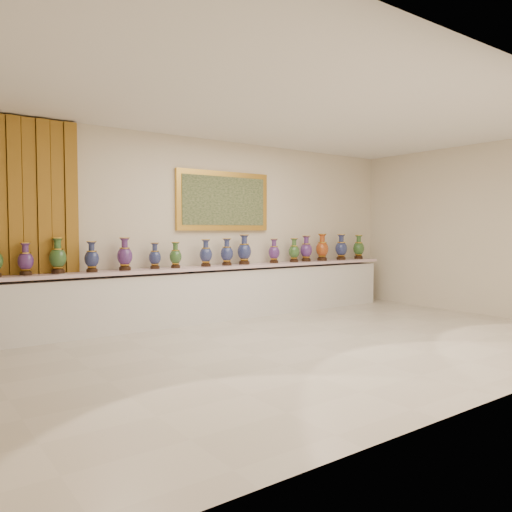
% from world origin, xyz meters
% --- Properties ---
extents(ground, '(8.00, 8.00, 0.00)m').
position_xyz_m(ground, '(0.00, 0.00, 0.00)').
color(ground, beige).
rests_on(ground, ground).
extents(room, '(8.00, 8.00, 8.00)m').
position_xyz_m(room, '(-2.51, 2.44, 1.58)').
color(room, beige).
rests_on(room, ground).
extents(counter, '(7.28, 0.48, 0.90)m').
position_xyz_m(counter, '(0.00, 2.27, 0.44)').
color(counter, white).
rests_on(counter, ground).
extents(vase_1, '(0.26, 0.26, 0.43)m').
position_xyz_m(vase_1, '(-2.94, 2.27, 1.09)').
color(vase_1, '#321D0D').
rests_on(vase_1, counter).
extents(vase_2, '(0.23, 0.23, 0.49)m').
position_xyz_m(vase_2, '(-2.54, 2.28, 1.12)').
color(vase_2, '#321D0D').
rests_on(vase_2, counter).
extents(vase_3, '(0.27, 0.27, 0.43)m').
position_xyz_m(vase_3, '(-2.09, 2.24, 1.09)').
color(vase_3, '#321D0D').
rests_on(vase_3, counter).
extents(vase_4, '(0.26, 0.26, 0.48)m').
position_xyz_m(vase_4, '(-1.60, 2.26, 1.12)').
color(vase_4, '#321D0D').
rests_on(vase_4, counter).
extents(vase_5, '(0.24, 0.24, 0.40)m').
position_xyz_m(vase_5, '(-1.12, 2.29, 1.08)').
color(vase_5, '#321D0D').
rests_on(vase_5, counter).
extents(vase_6, '(0.22, 0.22, 0.40)m').
position_xyz_m(vase_6, '(-0.79, 2.24, 1.08)').
color(vase_6, '#321D0D').
rests_on(vase_6, counter).
extents(vase_7, '(0.25, 0.25, 0.44)m').
position_xyz_m(vase_7, '(-0.26, 2.23, 1.10)').
color(vase_7, '#321D0D').
rests_on(vase_7, counter).
extents(vase_8, '(0.23, 0.23, 0.45)m').
position_xyz_m(vase_8, '(0.16, 2.25, 1.10)').
color(vase_8, '#321D0D').
rests_on(vase_8, counter).
extents(vase_9, '(0.25, 0.25, 0.51)m').
position_xyz_m(vase_9, '(0.52, 2.26, 1.13)').
color(vase_9, '#321D0D').
rests_on(vase_9, counter).
extents(vase_10, '(0.27, 0.27, 0.43)m').
position_xyz_m(vase_10, '(1.16, 2.26, 1.09)').
color(vase_10, '#321D0D').
rests_on(vase_10, counter).
extents(vase_11, '(0.21, 0.21, 0.44)m').
position_xyz_m(vase_11, '(1.63, 2.25, 1.10)').
color(vase_11, '#321D0D').
rests_on(vase_11, counter).
extents(vase_12, '(0.29, 0.29, 0.48)m').
position_xyz_m(vase_12, '(1.94, 2.27, 1.12)').
color(vase_12, '#321D0D').
rests_on(vase_12, counter).
extents(vase_13, '(0.31, 0.31, 0.52)m').
position_xyz_m(vase_13, '(2.33, 2.25, 1.13)').
color(vase_13, '#321D0D').
rests_on(vase_13, counter).
extents(vase_14, '(0.31, 0.31, 0.50)m').
position_xyz_m(vase_14, '(2.84, 2.23, 1.13)').
color(vase_14, '#321D0D').
rests_on(vase_14, counter).
extents(vase_15, '(0.27, 0.27, 0.49)m').
position_xyz_m(vase_15, '(3.36, 2.26, 1.12)').
color(vase_15, '#321D0D').
rests_on(vase_15, counter).
extents(label_card, '(0.10, 0.06, 0.00)m').
position_xyz_m(label_card, '(-2.52, 2.13, 0.90)').
color(label_card, white).
rests_on(label_card, counter).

